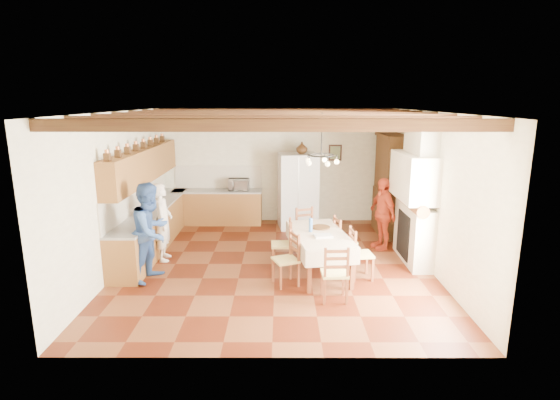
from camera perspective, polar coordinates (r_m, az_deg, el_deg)
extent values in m
cube|color=#4B190A|center=(8.85, -0.66, -8.42)|extent=(6.00, 6.50, 0.02)
cube|color=white|center=(8.24, -0.71, 11.53)|extent=(6.00, 6.50, 0.02)
cube|color=beige|center=(11.62, -0.47, 4.51)|extent=(6.00, 0.02, 3.00)
cube|color=beige|center=(5.27, -1.15, -6.12)|extent=(6.00, 0.02, 3.00)
cube|color=beige|center=(8.97, -20.29, 1.13)|extent=(0.02, 6.50, 3.00)
cube|color=beige|center=(8.90, 19.09, 1.13)|extent=(0.02, 6.50, 3.00)
cube|color=brown|center=(10.09, -16.13, -3.57)|extent=(0.60, 4.30, 0.86)
cube|color=brown|center=(11.65, -8.13, -0.98)|extent=(2.30, 0.60, 0.86)
cube|color=gray|center=(9.98, -16.29, -1.09)|extent=(0.62, 4.30, 0.04)
cube|color=gray|center=(11.55, -8.20, 1.19)|extent=(2.34, 0.62, 0.04)
cube|color=beige|center=(9.99, -17.98, 0.70)|extent=(0.03, 4.30, 0.60)
cube|color=beige|center=(11.76, -8.05, 3.00)|extent=(2.30, 0.03, 0.60)
cube|color=brown|center=(9.83, -17.35, 4.40)|extent=(0.35, 4.20, 0.70)
cube|color=#321C16|center=(11.63, 7.22, 6.15)|extent=(0.34, 0.03, 0.42)
cube|color=silver|center=(11.12, 2.34, 1.21)|extent=(1.04, 0.89, 1.90)
cube|color=#EEE9CE|center=(8.18, 5.19, -4.46)|extent=(1.22, 1.95, 0.05)
cube|color=brown|center=(7.49, 3.86, -9.36)|extent=(0.08, 0.08, 0.75)
cube|color=brown|center=(7.69, 9.41, -8.91)|extent=(0.08, 0.08, 0.75)
cube|color=brown|center=(8.98, 1.50, -5.46)|extent=(0.08, 0.08, 0.75)
cube|color=brown|center=(9.15, 6.16, -5.19)|extent=(0.08, 0.08, 0.75)
torus|color=black|center=(7.87, 5.41, 5.85)|extent=(0.47, 0.47, 0.03)
imported|color=white|center=(9.15, -15.07, -2.78)|extent=(0.46, 0.63, 1.60)
imported|color=#305194|center=(8.20, -16.45, -4.00)|extent=(0.92, 1.05, 1.80)
imported|color=#C53F23|center=(9.77, 13.22, -1.74)|extent=(0.65, 1.00, 1.58)
imported|color=silver|center=(11.44, -5.39, 2.02)|extent=(0.54, 0.37, 0.30)
imported|color=#3C2110|center=(10.95, 2.87, 6.83)|extent=(0.34, 0.34, 0.29)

